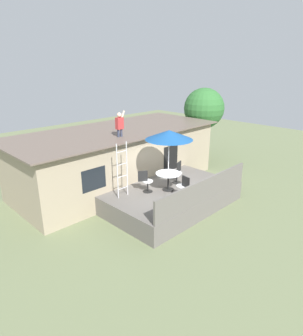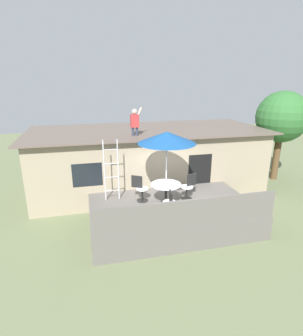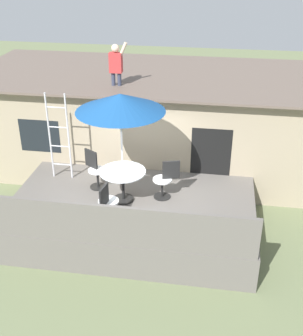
% 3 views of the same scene
% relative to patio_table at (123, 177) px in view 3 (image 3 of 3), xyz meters
% --- Properties ---
extents(ground_plane, '(40.00, 40.00, 0.00)m').
position_rel_patio_table_xyz_m(ground_plane, '(0.20, -0.04, -1.39)').
color(ground_plane, '#66704C').
extents(house, '(10.50, 4.50, 2.80)m').
position_rel_patio_table_xyz_m(house, '(0.20, 3.56, 0.02)').
color(house, gray).
rests_on(house, ground).
extents(deck, '(5.60, 3.41, 0.80)m').
position_rel_patio_table_xyz_m(deck, '(0.20, -0.04, -0.99)').
color(deck, '#605B56').
rests_on(deck, ground).
extents(deck_railing, '(5.50, 0.08, 0.90)m').
position_rel_patio_table_xyz_m(deck_railing, '(0.20, -1.69, -0.14)').
color(deck_railing, '#605B56').
rests_on(deck_railing, deck).
extents(patio_table, '(1.04, 1.04, 0.74)m').
position_rel_patio_table_xyz_m(patio_table, '(0.00, 0.00, 0.00)').
color(patio_table, black).
rests_on(patio_table, deck).
extents(patio_umbrella, '(1.90, 1.90, 2.54)m').
position_rel_patio_table_xyz_m(patio_umbrella, '(0.00, -0.00, 1.76)').
color(patio_umbrella, silver).
rests_on(patio_umbrella, deck).
extents(step_ladder, '(0.52, 0.04, 2.20)m').
position_rel_patio_table_xyz_m(step_ladder, '(-1.75, 0.83, 0.51)').
color(step_ladder, silver).
rests_on(step_ladder, deck).
extents(person_figure, '(0.47, 0.20, 1.11)m').
position_rel_patio_table_xyz_m(person_figure, '(-0.62, 2.29, 2.02)').
color(person_figure, '#33384C').
rests_on(person_figure, house).
extents(patio_chair_left, '(0.57, 0.45, 0.92)m').
position_rel_patio_table_xyz_m(patio_chair_left, '(-0.79, 0.51, -0.13)').
color(patio_chair_left, black).
rests_on(patio_chair_left, deck).
extents(patio_chair_right, '(0.61, 0.44, 0.92)m').
position_rel_patio_table_xyz_m(patio_chair_right, '(0.93, 0.28, -0.13)').
color(patio_chair_right, black).
rests_on(patio_chair_right, deck).
extents(patio_chair_near, '(0.44, 0.62, 0.92)m').
position_rel_patio_table_xyz_m(patio_chair_near, '(-0.14, -0.92, -0.13)').
color(patio_chair_near, black).
rests_on(patio_chair_near, deck).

